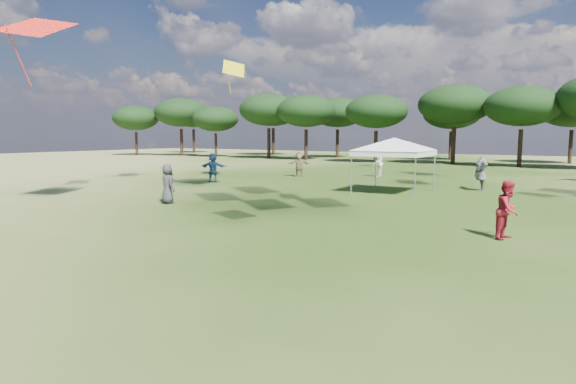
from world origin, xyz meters
name	(u,v)px	position (x,y,z in m)	size (l,w,h in m)	color
tent_left	(394,140)	(-5.19, 21.43, 2.50)	(6.49, 6.49, 2.92)	gray
festival_crowd	(477,175)	(-1.88, 23.78, 0.85)	(31.07, 21.58, 1.84)	#171E50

